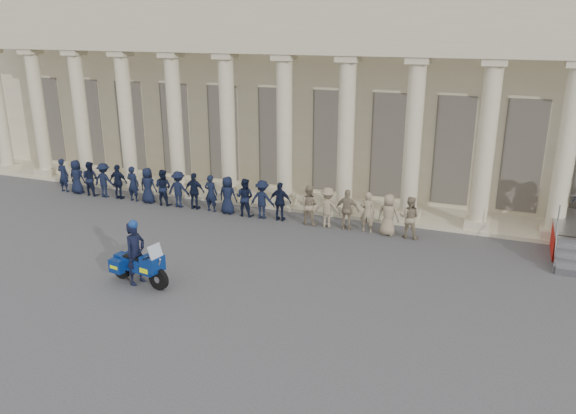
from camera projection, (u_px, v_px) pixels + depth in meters
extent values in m
plane|color=#434345|center=(222.00, 291.00, 16.33)|extent=(90.00, 90.00, 0.00)
cube|color=#C4B793|center=(361.00, 85.00, 28.16)|extent=(40.00, 10.00, 9.00)
cube|color=#C4B793|center=(320.00, 203.00, 24.06)|extent=(40.00, 2.60, 0.15)
cube|color=#C4B793|center=(316.00, 41.00, 21.27)|extent=(35.80, 1.00, 1.00)
cube|color=#C4B793|center=(316.00, 10.00, 20.93)|extent=(35.80, 1.00, 1.20)
cube|color=#C4B793|center=(8.00, 167.00, 29.28)|extent=(0.90, 0.90, 0.30)
cube|color=#C4B793|center=(47.00, 172.00, 28.36)|extent=(0.90, 0.90, 0.30)
cylinder|color=#C4B793|center=(39.00, 113.00, 27.44)|extent=(0.64, 0.64, 5.60)
cube|color=#C4B793|center=(30.00, 51.00, 26.53)|extent=(0.85, 0.85, 0.24)
cube|color=#C4B793|center=(88.00, 177.00, 27.43)|extent=(0.90, 0.90, 0.30)
cylinder|color=#C4B793|center=(81.00, 116.00, 26.52)|extent=(0.64, 0.64, 5.60)
cube|color=#C4B793|center=(74.00, 52.00, 25.61)|extent=(0.85, 0.85, 0.24)
cube|color=#C4B793|center=(132.00, 182.00, 26.51)|extent=(0.90, 0.90, 0.30)
cylinder|color=#C4B793|center=(126.00, 120.00, 25.60)|extent=(0.64, 0.64, 5.60)
cube|color=#C4B793|center=(120.00, 53.00, 24.69)|extent=(0.85, 0.85, 0.24)
cube|color=#C4B793|center=(179.00, 188.00, 25.59)|extent=(0.90, 0.90, 0.30)
cylinder|color=#C4B793|center=(175.00, 123.00, 24.68)|extent=(0.64, 0.64, 5.60)
cube|color=#C4B793|center=(171.00, 55.00, 23.77)|extent=(0.85, 0.85, 0.24)
cube|color=#C4B793|center=(230.00, 194.00, 24.67)|extent=(0.90, 0.90, 0.30)
cylinder|color=#C4B793|center=(228.00, 127.00, 23.75)|extent=(0.64, 0.64, 5.60)
cube|color=#C4B793|center=(225.00, 56.00, 22.85)|extent=(0.85, 0.85, 0.24)
cube|color=#C4B793|center=(284.00, 200.00, 23.75)|extent=(0.90, 0.90, 0.30)
cylinder|color=#C4B793|center=(284.00, 131.00, 22.83)|extent=(0.64, 0.64, 5.60)
cube|color=#C4B793|center=(284.00, 57.00, 21.93)|extent=(0.85, 0.85, 0.24)
cube|color=#C4B793|center=(344.00, 207.00, 22.83)|extent=(0.90, 0.90, 0.30)
cylinder|color=#C4B793|center=(346.00, 136.00, 21.91)|extent=(0.64, 0.64, 5.60)
cube|color=#C4B793|center=(348.00, 59.00, 21.00)|extent=(0.85, 0.85, 0.24)
cube|color=#C4B793|center=(408.00, 215.00, 21.91)|extent=(0.90, 0.90, 0.30)
cylinder|color=#C4B793|center=(413.00, 141.00, 20.99)|extent=(0.64, 0.64, 5.60)
cube|color=#C4B793|center=(418.00, 60.00, 20.08)|extent=(0.85, 0.85, 0.24)
cube|color=#C4B793|center=(477.00, 223.00, 20.99)|extent=(0.90, 0.90, 0.30)
cylinder|color=#C4B793|center=(486.00, 146.00, 20.07)|extent=(0.64, 0.64, 5.60)
cube|color=#C4B793|center=(495.00, 62.00, 19.16)|extent=(0.85, 0.85, 0.24)
cube|color=#C4B793|center=(553.00, 233.00, 20.06)|extent=(0.90, 0.90, 0.30)
cylinder|color=#C4B793|center=(566.00, 152.00, 19.15)|extent=(0.64, 0.64, 5.60)
cube|color=black|center=(51.00, 120.00, 29.90)|extent=(1.30, 0.12, 4.20)
cube|color=black|center=(90.00, 123.00, 28.98)|extent=(1.30, 0.12, 4.20)
cube|color=black|center=(132.00, 126.00, 28.06)|extent=(1.30, 0.12, 4.20)
cube|color=black|center=(176.00, 129.00, 27.13)|extent=(1.30, 0.12, 4.20)
cube|color=black|center=(224.00, 133.00, 26.21)|extent=(1.30, 0.12, 4.20)
cube|color=black|center=(275.00, 137.00, 25.29)|extent=(1.30, 0.12, 4.20)
cube|color=black|center=(330.00, 141.00, 24.37)|extent=(1.30, 0.12, 4.20)
cube|color=black|center=(389.00, 146.00, 23.45)|extent=(1.30, 0.12, 4.20)
cube|color=black|center=(453.00, 151.00, 22.53)|extent=(1.30, 0.12, 4.20)
cube|color=black|center=(523.00, 156.00, 21.61)|extent=(1.30, 0.12, 4.20)
imported|color=black|center=(63.00, 175.00, 25.82)|extent=(0.57, 0.37, 1.56)
imported|color=black|center=(77.00, 177.00, 25.55)|extent=(0.76, 0.50, 1.56)
imported|color=black|center=(90.00, 178.00, 25.27)|extent=(0.76, 0.59, 1.56)
imported|color=black|center=(104.00, 180.00, 25.00)|extent=(1.01, 0.58, 1.56)
imported|color=black|center=(118.00, 182.00, 24.72)|extent=(0.91, 0.38, 1.56)
imported|color=black|center=(133.00, 184.00, 24.45)|extent=(0.57, 0.37, 1.56)
imported|color=black|center=(148.00, 185.00, 24.17)|extent=(0.76, 0.50, 1.56)
imported|color=black|center=(163.00, 187.00, 23.90)|extent=(0.76, 0.59, 1.56)
imported|color=black|center=(179.00, 189.00, 23.62)|extent=(1.01, 0.58, 1.56)
imported|color=black|center=(195.00, 191.00, 23.35)|extent=(0.91, 0.38, 1.56)
imported|color=black|center=(211.00, 193.00, 23.08)|extent=(0.57, 0.37, 1.56)
imported|color=black|center=(228.00, 195.00, 22.80)|extent=(0.76, 0.50, 1.56)
imported|color=black|center=(245.00, 197.00, 22.53)|extent=(0.76, 0.59, 1.56)
imported|color=black|center=(262.00, 199.00, 22.25)|extent=(1.01, 0.58, 1.56)
imported|color=black|center=(280.00, 202.00, 21.98)|extent=(0.91, 0.38, 1.56)
imported|color=gray|center=(308.00, 205.00, 21.56)|extent=(0.76, 0.59, 1.56)
imported|color=gray|center=(328.00, 207.00, 21.29)|extent=(1.01, 0.58, 1.56)
imported|color=gray|center=(347.00, 210.00, 21.01)|extent=(0.91, 0.38, 1.56)
imported|color=gray|center=(367.00, 212.00, 20.74)|extent=(0.57, 0.37, 1.56)
imported|color=gray|center=(388.00, 215.00, 20.47)|extent=(0.76, 0.50, 1.56)
imported|color=gray|center=(410.00, 217.00, 20.19)|extent=(0.76, 0.59, 1.56)
cube|color=#9D120C|center=(552.00, 234.00, 19.64)|extent=(0.04, 3.29, 0.83)
cube|color=gray|center=(575.00, 272.00, 17.28)|extent=(1.10, 0.28, 0.23)
cube|color=gray|center=(575.00, 262.00, 17.46)|extent=(1.10, 0.28, 0.23)
cube|color=gray|center=(575.00, 252.00, 17.63)|extent=(1.10, 0.28, 0.23)
cube|color=gray|center=(576.00, 242.00, 17.81)|extent=(1.10, 0.28, 0.23)
cylinder|color=black|center=(159.00, 279.00, 16.34)|extent=(0.68, 0.24, 0.66)
cylinder|color=black|center=(122.00, 268.00, 17.07)|extent=(0.68, 0.24, 0.66)
cube|color=navy|center=(140.00, 265.00, 16.59)|extent=(1.21, 0.60, 0.38)
cube|color=navy|center=(152.00, 263.00, 16.30)|extent=(0.63, 0.60, 0.45)
cube|color=silver|center=(153.00, 271.00, 16.37)|extent=(0.27, 0.33, 0.12)
cube|color=#B2BFCC|center=(156.00, 254.00, 16.11)|extent=(0.28, 0.49, 0.54)
cube|color=black|center=(135.00, 257.00, 16.63)|extent=(0.70, 0.44, 0.10)
cube|color=navy|center=(122.00, 257.00, 16.93)|extent=(0.40, 0.39, 0.22)
cube|color=navy|center=(117.00, 266.00, 16.67)|extent=(0.48, 0.29, 0.40)
cube|color=#E0F80D|center=(117.00, 266.00, 16.67)|extent=(0.34, 0.29, 0.10)
cube|color=navy|center=(133.00, 259.00, 17.19)|extent=(0.48, 0.29, 0.40)
cube|color=#E0F80D|center=(133.00, 259.00, 17.19)|extent=(0.34, 0.29, 0.10)
cylinder|color=silver|center=(135.00, 268.00, 17.13)|extent=(0.61, 0.19, 0.10)
cylinder|color=black|center=(152.00, 256.00, 16.22)|extent=(0.15, 0.70, 0.04)
imported|color=black|center=(136.00, 253.00, 16.56)|extent=(0.56, 0.76, 1.91)
sphere|color=navy|center=(133.00, 224.00, 16.28)|extent=(0.28, 0.28, 0.28)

